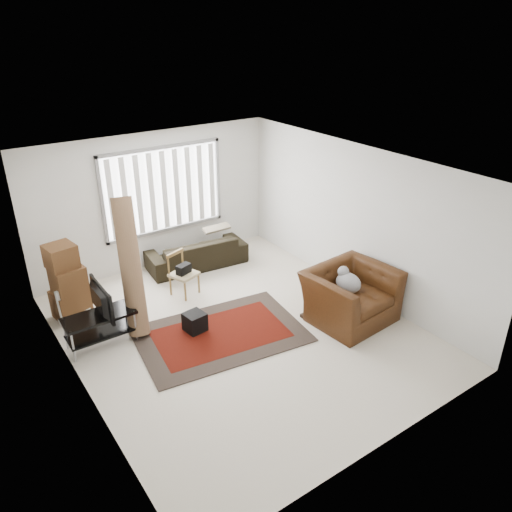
# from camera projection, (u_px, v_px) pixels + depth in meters

# --- Properties ---
(room) EXTENTS (6.00, 6.02, 2.71)m
(room) POSITION_uv_depth(u_px,v_px,m) (221.00, 220.00, 7.76)
(room) COLOR beige
(room) RESTS_ON ground
(persian_rug) EXTENTS (2.80, 2.06, 0.02)m
(persian_rug) POSITION_uv_depth(u_px,v_px,m) (221.00, 334.00, 8.00)
(persian_rug) COLOR black
(persian_rug) RESTS_ON ground
(tv_stand) EXTENTS (1.07, 0.48, 0.53)m
(tv_stand) POSITION_uv_depth(u_px,v_px,m) (100.00, 323.00, 7.61)
(tv_stand) COLOR black
(tv_stand) RESTS_ON ground
(tv) EXTENTS (0.11, 0.87, 0.50)m
(tv) POSITION_uv_depth(u_px,v_px,m) (96.00, 301.00, 7.44)
(tv) COLOR black
(tv) RESTS_ON tv_stand
(subwoofer) EXTENTS (0.35, 0.35, 0.31)m
(subwoofer) POSITION_uv_depth(u_px,v_px,m) (195.00, 322.00, 8.02)
(subwoofer) COLOR black
(subwoofer) RESTS_ON persian_rug
(moving_boxes) EXTENTS (0.61, 0.57, 1.32)m
(moving_boxes) POSITION_uv_depth(u_px,v_px,m) (68.00, 284.00, 8.24)
(moving_boxes) COLOR #56361B
(moving_boxes) RESTS_ON ground
(white_flatpack) EXTENTS (0.51, 0.23, 0.64)m
(white_flatpack) POSITION_uv_depth(u_px,v_px,m) (74.00, 305.00, 8.23)
(white_flatpack) COLOR silver
(white_flatpack) RESTS_ON ground
(rolled_rug) EXTENTS (0.58, 1.04, 2.18)m
(rolled_rug) POSITION_uv_depth(u_px,v_px,m) (131.00, 267.00, 7.78)
(rolled_rug) COLOR brown
(rolled_rug) RESTS_ON ground
(sofa) EXTENTS (2.07, 1.06, 0.77)m
(sofa) POSITION_uv_depth(u_px,v_px,m) (196.00, 248.00, 10.07)
(sofa) COLOR black
(sofa) RESTS_ON ground
(side_chair) EXTENTS (0.55, 0.55, 0.80)m
(side_chair) POSITION_uv_depth(u_px,v_px,m) (183.00, 272.00, 9.01)
(side_chair) COLOR #9A8A65
(side_chair) RESTS_ON ground
(armchair) EXTENTS (1.46, 1.29, 1.01)m
(armchair) POSITION_uv_depth(u_px,v_px,m) (351.00, 292.00, 8.22)
(armchair) COLOR #3E200C
(armchair) RESTS_ON ground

